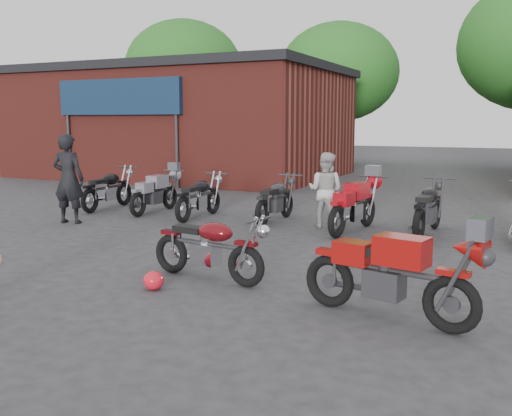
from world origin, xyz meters
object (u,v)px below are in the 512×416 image
at_px(vintage_motorcycle, 209,243).
at_px(row_bike_3, 276,197).
at_px(sportbike, 391,269).
at_px(row_bike_2, 200,195).
at_px(helmet, 154,280).
at_px(person_light, 325,190).
at_px(row_bike_1, 155,190).
at_px(row_bike_4, 354,203).
at_px(person_dark, 68,179).
at_px(row_bike_0, 108,187).
at_px(row_bike_5, 429,205).

relative_size(vintage_motorcycle, row_bike_3, 0.97).
bearing_deg(sportbike, row_bike_2, 149.73).
bearing_deg(row_bike_3, helmet, -173.91).
height_order(person_light, row_bike_1, person_light).
height_order(vintage_motorcycle, row_bike_3, row_bike_3).
bearing_deg(row_bike_1, row_bike_4, -94.50).
distance_m(person_dark, row_bike_4, 6.06).
height_order(row_bike_1, row_bike_2, same).
distance_m(helmet, row_bike_4, 5.17).
distance_m(sportbike, row_bike_0, 9.61).
relative_size(sportbike, row_bike_2, 1.08).
bearing_deg(row_bike_4, vintage_motorcycle, 177.10).
distance_m(person_dark, row_bike_3, 4.48).
bearing_deg(helmet, row_bike_3, 96.08).
distance_m(vintage_motorcycle, row_bike_1, 6.18).
xyz_separation_m(row_bike_1, row_bike_5, (6.37, 0.00, 0.04)).
bearing_deg(person_dark, row_bike_3, -164.00).
distance_m(person_light, row_bike_3, 1.23).
xyz_separation_m(row_bike_3, row_bike_4, (1.86, -0.39, 0.05)).
relative_size(vintage_motorcycle, row_bike_0, 0.94).
relative_size(sportbike, row_bike_0, 1.04).
height_order(row_bike_0, row_bike_3, row_bike_0).
height_order(helmet, row_bike_3, row_bike_3).
distance_m(vintage_motorcycle, row_bike_4, 4.36).
relative_size(sportbike, person_light, 1.28).
relative_size(helmet, person_dark, 0.14).
height_order(sportbike, row_bike_0, sportbike).
relative_size(helmet, row_bike_5, 0.14).
relative_size(sportbike, helmet, 7.29).
distance_m(person_dark, row_bike_0, 2.07).
bearing_deg(row_bike_3, row_bike_0, 91.24).
bearing_deg(person_light, helmet, 86.81).
bearing_deg(sportbike, person_dark, 169.59).
xyz_separation_m(row_bike_0, row_bike_5, (7.76, 0.03, 0.02)).
distance_m(row_bike_1, row_bike_3, 3.12).
bearing_deg(person_light, vintage_motorcycle, 91.18).
height_order(row_bike_0, row_bike_5, row_bike_5).
distance_m(row_bike_0, row_bike_4, 6.39).
xyz_separation_m(helmet, person_dark, (-4.53, 3.33, 0.84)).
height_order(helmet, row_bike_2, row_bike_2).
bearing_deg(row_bike_2, row_bike_3, -81.64).
relative_size(vintage_motorcycle, sportbike, 0.91).
distance_m(helmet, person_light, 5.26).
bearing_deg(person_dark, row_bike_0, -85.35).
bearing_deg(row_bike_4, row_bike_5, -68.26).
bearing_deg(sportbike, row_bike_1, 154.91).
distance_m(row_bike_1, row_bike_2, 1.38).
relative_size(person_dark, person_light, 1.24).
bearing_deg(person_dark, helmet, 132.29).
bearing_deg(sportbike, helmet, -164.68).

